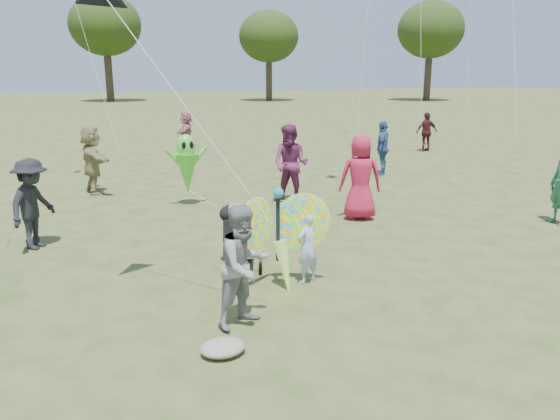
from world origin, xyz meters
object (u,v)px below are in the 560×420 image
(crowd_e, at_px, (291,164))
(alien_kite, at_px, (187,166))
(crowd_j, at_px, (186,132))
(child_girl, at_px, (308,248))
(crowd_a, at_px, (360,177))
(butterfly_kite, at_px, (280,238))
(crowd_h, at_px, (427,132))
(adult_man, at_px, (245,266))
(jogging_stroller, at_px, (238,232))
(crowd_b, at_px, (32,204))
(crowd_c, at_px, (383,148))
(crowd_d, at_px, (92,160))

(crowd_e, relative_size, alien_kite, 1.11)
(crowd_j, bearing_deg, child_girl, 16.06)
(crowd_a, distance_m, butterfly_kite, 4.32)
(crowd_h, bearing_deg, crowd_j, -12.75)
(alien_kite, bearing_deg, adult_man, -96.30)
(crowd_e, relative_size, jogging_stroller, 1.70)
(butterfly_kite, bearing_deg, crowd_b, 135.49)
(adult_man, xyz_separation_m, crowd_a, (3.98, 3.99, 0.13))
(crowd_h, bearing_deg, adult_man, 51.85)
(butterfly_kite, bearing_deg, crowd_a, 44.18)
(child_girl, xyz_separation_m, alien_kite, (-0.62, 5.59, 0.41))
(crowd_c, height_order, crowd_e, crowd_e)
(crowd_j, bearing_deg, adult_man, 11.40)
(crowd_b, xyz_separation_m, crowd_j, (5.21, 10.77, -0.01))
(crowd_e, distance_m, crowd_h, 10.52)
(crowd_e, xyz_separation_m, alien_kite, (-2.44, 0.61, 0.00))
(crowd_h, height_order, butterfly_kite, butterfly_kite)
(adult_man, bearing_deg, jogging_stroller, 50.25)
(crowd_e, bearing_deg, jogging_stroller, -76.60)
(child_girl, distance_m, crowd_h, 15.19)
(crowd_e, bearing_deg, child_girl, -63.31)
(child_girl, bearing_deg, crowd_c, -149.80)
(child_girl, bearing_deg, crowd_a, -152.28)
(crowd_a, xyz_separation_m, crowd_h, (7.75, 8.11, -0.15))
(crowd_b, xyz_separation_m, butterfly_kite, (3.49, -3.43, -0.06))
(child_girl, distance_m, jogging_stroller, 1.29)
(crowd_d, height_order, crowd_e, crowd_e)
(crowd_h, distance_m, crowd_j, 9.64)
(crowd_j, relative_size, alien_kite, 0.95)
(crowd_d, bearing_deg, crowd_b, 154.04)
(child_girl, distance_m, alien_kite, 5.63)
(crowd_h, distance_m, butterfly_kite, 15.53)
(alien_kite, bearing_deg, crowd_c, 15.03)
(crowd_j, bearing_deg, butterfly_kite, 14.24)
(child_girl, relative_size, alien_kite, 0.65)
(crowd_j, bearing_deg, alien_kite, 8.82)
(crowd_b, xyz_separation_m, jogging_stroller, (3.17, -2.39, -0.22))
(crowd_a, xyz_separation_m, crowd_j, (-1.38, 11.20, -0.11))
(crowd_d, xyz_separation_m, crowd_h, (13.03, 3.20, -0.12))
(crowd_d, relative_size, crowd_e, 0.93)
(crowd_e, bearing_deg, crowd_j, 140.35)
(child_girl, distance_m, crowd_j, 14.24)
(crowd_e, height_order, crowd_h, crowd_e)
(crowd_a, bearing_deg, butterfly_kite, 66.40)
(adult_man, xyz_separation_m, butterfly_kite, (0.89, 0.98, -0.03))
(crowd_d, distance_m, crowd_j, 7.41)
(crowd_c, xyz_separation_m, jogging_stroller, (-6.74, -6.32, -0.23))
(alien_kite, bearing_deg, butterfly_kite, -88.37)
(crowd_b, xyz_separation_m, crowd_h, (14.33, 7.68, -0.05))
(adult_man, relative_size, crowd_b, 0.96)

